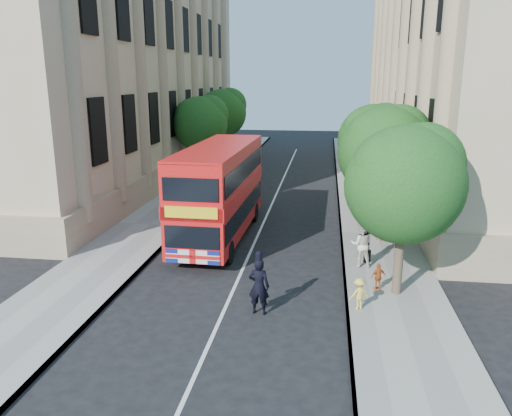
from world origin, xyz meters
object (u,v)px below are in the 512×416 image
at_px(box_van, 232,191).
at_px(police_constable, 259,286).
at_px(lamp_post, 370,206).
at_px(woman_pedestrian, 361,244).
at_px(double_decker_bus, 220,189).

distance_m(box_van, police_constable, 12.66).
xyz_separation_m(lamp_post, woman_pedestrian, (-0.30, -0.51, -1.47)).
xyz_separation_m(lamp_post, police_constable, (-3.83, -5.00, -1.56)).
height_order(box_van, woman_pedestrian, box_van).
height_order(lamp_post, double_decker_bus, lamp_post).
relative_size(lamp_post, woman_pedestrian, 2.82).
bearing_deg(woman_pedestrian, police_constable, 49.79).
bearing_deg(police_constable, double_decker_bus, -64.25).
xyz_separation_m(double_decker_bus, woman_pedestrian, (6.42, -3.14, -1.38)).
bearing_deg(box_van, woman_pedestrian, -44.07).
bearing_deg(double_decker_bus, box_van, 95.19).
bearing_deg(lamp_post, woman_pedestrian, -120.77).
relative_size(lamp_post, police_constable, 2.72).
bearing_deg(box_van, lamp_post, -40.87).
height_order(police_constable, woman_pedestrian, woman_pedestrian).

